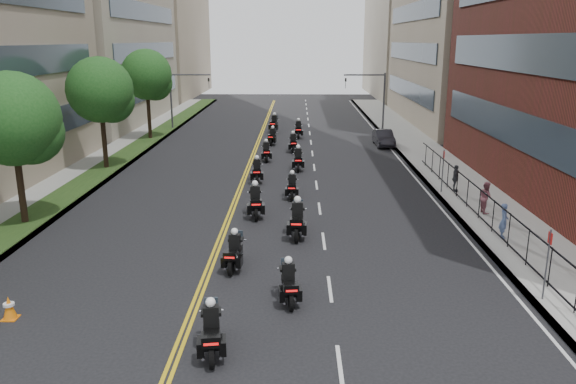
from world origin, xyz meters
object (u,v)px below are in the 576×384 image
Objects in this scene: motorcycle_12 at (274,124)px; pedestrian_c at (455,178)px; motorcycle_1 at (289,284)px; parked_sedan at (384,138)px; motorcycle_6 at (257,172)px; traffic_cone at (9,308)px; motorcycle_3 at (297,221)px; motorcycle_7 at (298,160)px; motorcycle_9 at (293,144)px; motorcycle_4 at (255,203)px; pedestrian_b at (486,197)px; motorcycle_2 at (234,253)px; motorcycle_8 at (266,152)px; motorcycle_10 at (272,137)px; pedestrian_a at (504,221)px; motorcycle_5 at (292,187)px; motorcycle_11 at (298,130)px; motorcycle_0 at (212,333)px.

motorcycle_12 is 25.32m from pedestrian_c.
motorcycle_1 is 0.54× the size of parked_sedan.
traffic_cone is at bearing -113.39° from motorcycle_6.
motorcycle_3 reaches higher than parked_sedan.
motorcycle_1 is 2.78× the size of traffic_cone.
motorcycle_7 reaches higher than motorcycle_9.
motorcycle_4 reaches higher than motorcycle_6.
traffic_cone is (-18.44, -15.54, -0.55)m from pedestrian_c.
motorcycle_3 is 20.15m from motorcycle_9.
motorcycle_3 is at bearing 104.96° from pedestrian_b.
motorcycle_9 is 1.46× the size of pedestrian_c.
motorcycle_3 is 13.56m from motorcycle_7.
motorcycle_2 is 20.32m from motorcycle_8.
motorcycle_4 reaches higher than motorcycle_10.
motorcycle_10 is 1.37× the size of pedestrian_b.
pedestrian_a reaches higher than pedestrian_c.
pedestrian_a is at bearing -67.88° from motorcycle_9.
motorcycle_2 is at bearing 116.13° from pedestrian_b.
traffic_cone is at bearing -136.78° from motorcycle_3.
motorcycle_10 is 2.84× the size of traffic_cone.
pedestrian_c is at bearing -15.61° from motorcycle_6.
traffic_cone is (-9.26, -7.97, -0.36)m from motorcycle_3.
motorcycle_7 reaches higher than motorcycle_10.
motorcycle_12 is at bearing 86.05° from motorcycle_1.
motorcycle_6 is 19.98m from motorcycle_12.
motorcycle_5 is 0.97× the size of motorcycle_8.
motorcycle_11 reaches higher than motorcycle_9.
motorcycle_4 is 0.62× the size of parked_sedan.
motorcycle_8 is 14.61m from pedestrian_c.
motorcycle_12 reaches higher than motorcycle_11.
pedestrian_a reaches higher than traffic_cone.
pedestrian_a is at bearing 31.55° from motorcycle_0.
motorcycle_9 is 3.50m from motorcycle_10.
motorcycle_1 is 36.78m from motorcycle_12.
motorcycle_7 is 10.93m from pedestrian_c.
motorcycle_3 is at bearing 80.45° from motorcycle_1.
motorcycle_2 is 12.13m from pedestrian_a.
motorcycle_6 is 0.95× the size of motorcycle_11.
motorcycle_4 is 13.10m from traffic_cone.
motorcycle_8 is 1.37× the size of pedestrian_b.
motorcycle_4 is at bearing -116.51° from parked_sedan.
pedestrian_c is at bearing -43.48° from motorcycle_8.
pedestrian_c is at bearing -55.65° from motorcycle_9.
motorcycle_0 is at bearing -84.41° from motorcycle_2.
motorcycle_4 is (-1.84, 9.59, 0.10)m from motorcycle_1.
motorcycle_6 is (-2.26, 16.74, 0.04)m from motorcycle_1.
motorcycle_6 is 1.01× the size of motorcycle_9.
motorcycle_7 reaches higher than motorcycle_5.
motorcycle_1 is 6.58m from motorcycle_3.
motorcycle_3 is 12.22m from traffic_cone.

